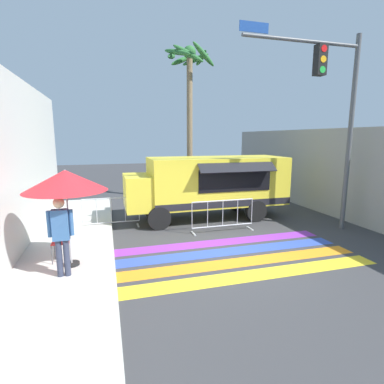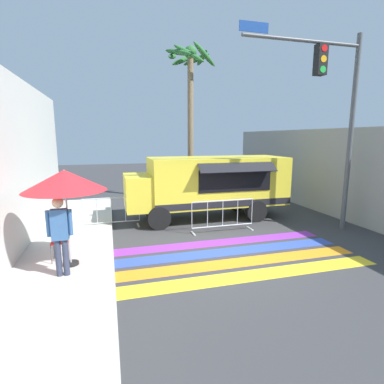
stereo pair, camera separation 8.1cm
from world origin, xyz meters
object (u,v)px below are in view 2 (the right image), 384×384
at_px(barricade_front, 223,216).
at_px(palm_tree, 190,87).
at_px(folding_chair, 61,237).
at_px(food_truck, 206,183).
at_px(traffic_signal_pole, 334,100).
at_px(vendor_person, 60,231).
at_px(patio_umbrella, 65,181).
at_px(barricade_side, 111,213).

xyz_separation_m(barricade_front, palm_tree, (0.32, 5.41, 5.02)).
xyz_separation_m(folding_chair, barricade_front, (4.86, 1.43, -0.18)).
height_order(food_truck, traffic_signal_pole, traffic_signal_pole).
relative_size(barricade_front, palm_tree, 0.29).
distance_m(vendor_person, palm_tree, 10.30).
bearing_deg(traffic_signal_pole, vendor_person, -168.97).
relative_size(vendor_person, palm_tree, 0.24).
distance_m(barricade_front, palm_tree, 7.39).
bearing_deg(food_truck, folding_chair, -146.93).
relative_size(vendor_person, barricade_front, 0.80).
height_order(food_truck, barricade_front, food_truck).
bearing_deg(patio_umbrella, food_truck, 38.11).
bearing_deg(traffic_signal_pole, barricade_side, 161.64).
bearing_deg(vendor_person, barricade_front, 15.81).
distance_m(food_truck, traffic_signal_pole, 5.17).
xyz_separation_m(traffic_signal_pole, vendor_person, (-8.08, -1.58, -3.17)).
relative_size(folding_chair, barricade_side, 0.48).
xyz_separation_m(patio_umbrella, vendor_person, (-0.10, -0.55, -1.02)).
height_order(patio_umbrella, palm_tree, palm_tree).
bearing_deg(palm_tree, patio_umbrella, -124.13).
bearing_deg(traffic_signal_pole, patio_umbrella, -172.68).
relative_size(traffic_signal_pole, barricade_front, 2.91).
relative_size(food_truck, vendor_person, 3.51).
bearing_deg(vendor_person, palm_tree, 45.86).
relative_size(patio_umbrella, vendor_person, 1.30).
distance_m(patio_umbrella, folding_chair, 1.55).
height_order(food_truck, patio_umbrella, patio_umbrella).
distance_m(traffic_signal_pole, vendor_person, 8.82).
relative_size(patio_umbrella, barricade_side, 1.16).
distance_m(food_truck, palm_tree, 5.57).
height_order(food_truck, barricade_side, food_truck).
bearing_deg(folding_chair, barricade_front, 26.55).
xyz_separation_m(patio_umbrella, barricade_front, (4.61, 1.87, -1.64)).
distance_m(folding_chair, barricade_front, 5.07).
xyz_separation_m(food_truck, palm_tree, (0.36, 3.69, 4.15)).
xyz_separation_m(food_truck, folding_chair, (-4.83, -3.14, -0.69)).
bearing_deg(vendor_person, food_truck, 30.12).
relative_size(traffic_signal_pole, folding_chair, 6.78).
relative_size(food_truck, barricade_front, 2.82).
relative_size(patio_umbrella, barricade_front, 1.04).
distance_m(food_truck, vendor_person, 6.25).
bearing_deg(patio_umbrella, traffic_signal_pole, 7.32).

